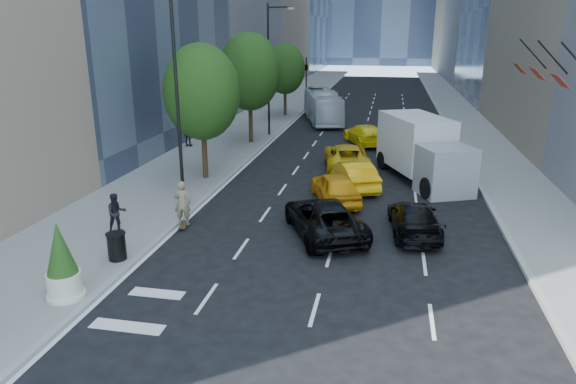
% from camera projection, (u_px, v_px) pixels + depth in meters
% --- Properties ---
extents(ground, '(160.00, 160.00, 0.00)m').
position_uv_depth(ground, '(304.00, 254.00, 19.71)').
color(ground, black).
rests_on(ground, ground).
extents(sidewalk_left, '(6.00, 120.00, 0.15)m').
position_uv_depth(sidewalk_left, '(263.00, 118.00, 49.41)').
color(sidewalk_left, slate).
rests_on(sidewalk_left, ground).
extents(sidewalk_right, '(4.00, 120.00, 0.15)m').
position_uv_depth(sidewalk_right, '(469.00, 125.00, 45.92)').
color(sidewalk_right, slate).
rests_on(sidewalk_right, ground).
extents(lamp_near, '(2.13, 0.22, 10.00)m').
position_uv_depth(lamp_near, '(180.00, 86.00, 22.86)').
color(lamp_near, black).
rests_on(lamp_near, sidewalk_left).
extents(lamp_far, '(2.13, 0.22, 10.00)m').
position_uv_depth(lamp_far, '(271.00, 62.00, 39.70)').
color(lamp_far, black).
rests_on(lamp_far, sidewalk_left).
extents(tree_near, '(4.20, 4.20, 7.46)m').
position_uv_depth(tree_near, '(202.00, 92.00, 27.96)').
color(tree_near, black).
rests_on(tree_near, sidewalk_left).
extents(tree_mid, '(4.50, 4.50, 7.99)m').
position_uv_depth(tree_mid, '(250.00, 72.00, 37.21)').
color(tree_mid, black).
rests_on(tree_mid, sidewalk_left).
extents(tree_far, '(3.90, 3.90, 6.92)m').
position_uv_depth(tree_far, '(285.00, 69.00, 49.58)').
color(tree_far, black).
rests_on(tree_far, sidewalk_left).
extents(traffic_signal, '(2.48, 0.53, 5.20)m').
position_uv_depth(traffic_signal, '(306.00, 67.00, 57.03)').
color(traffic_signal, black).
rests_on(traffic_signal, sidewalk_left).
extents(facade_flags, '(1.85, 13.30, 2.05)m').
position_uv_depth(facade_flags, '(551.00, 73.00, 25.25)').
color(facade_flags, black).
rests_on(facade_flags, ground).
extents(skateboarder, '(0.79, 0.60, 1.96)m').
position_uv_depth(skateboarder, '(182.00, 206.00, 22.07)').
color(skateboarder, '#837652').
rests_on(skateboarder, ground).
extents(black_sedan_lincoln, '(4.46, 5.91, 1.49)m').
position_uv_depth(black_sedan_lincoln, '(324.00, 218.00, 21.33)').
color(black_sedan_lincoln, black).
rests_on(black_sedan_lincoln, ground).
extents(black_sedan_mercedes, '(2.35, 4.85, 1.36)m').
position_uv_depth(black_sedan_mercedes, '(414.00, 219.00, 21.45)').
color(black_sedan_mercedes, black).
rests_on(black_sedan_mercedes, ground).
extents(taxi_a, '(3.24, 4.81, 1.52)m').
position_uv_depth(taxi_a, '(335.00, 187.00, 25.47)').
color(taxi_a, orange).
rests_on(taxi_a, ground).
extents(taxi_b, '(3.21, 4.87, 1.52)m').
position_uv_depth(taxi_b, '(353.00, 175.00, 27.68)').
color(taxi_b, '#E5A10C').
rests_on(taxi_b, ground).
extents(taxi_c, '(3.45, 5.93, 1.55)m').
position_uv_depth(taxi_c, '(347.00, 157.00, 31.55)').
color(taxi_c, gold).
rests_on(taxi_c, ground).
extents(taxi_d, '(3.88, 5.51, 1.48)m').
position_uv_depth(taxi_d, '(364.00, 134.00, 38.45)').
color(taxi_d, yellow).
rests_on(taxi_d, ground).
extents(city_bus, '(5.03, 10.71, 2.91)m').
position_uv_depth(city_bus, '(323.00, 106.00, 47.80)').
color(city_bus, silver).
rests_on(city_bus, ground).
extents(box_truck, '(5.31, 7.82, 3.53)m').
position_uv_depth(box_truck, '(422.00, 149.00, 28.85)').
color(box_truck, silver).
rests_on(box_truck, ground).
extents(pedestrian_a, '(1.03, 1.03, 1.69)m').
position_uv_depth(pedestrian_a, '(116.00, 213.00, 21.19)').
color(pedestrian_a, black).
rests_on(pedestrian_a, sidewalk_left).
extents(pedestrian_b, '(1.18, 0.62, 1.93)m').
position_uv_depth(pedestrian_b, '(188.00, 133.00, 36.91)').
color(pedestrian_b, black).
rests_on(pedestrian_b, sidewalk_left).
extents(trash_can, '(0.66, 0.66, 0.98)m').
position_uv_depth(trash_can, '(117.00, 247.00, 18.75)').
color(trash_can, black).
rests_on(trash_can, sidewalk_left).
extents(planter_shrub, '(1.04, 1.04, 2.50)m').
position_uv_depth(planter_shrub, '(62.00, 262.00, 15.88)').
color(planter_shrub, beige).
rests_on(planter_shrub, sidewalk_left).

